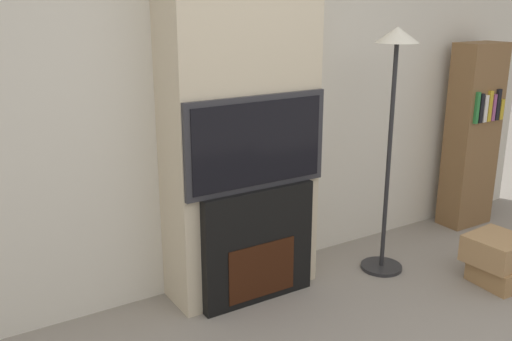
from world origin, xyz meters
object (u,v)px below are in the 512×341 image
(floor_lamp, at_px, (393,97))
(bookshelf, at_px, (472,136))
(television, at_px, (256,143))
(box_stack, at_px, (499,260))
(fireplace, at_px, (256,245))

(floor_lamp, relative_size, bookshelf, 1.11)
(television, distance_m, box_stack, 1.87)
(floor_lamp, xyz_separation_m, box_stack, (0.52, -0.57, -1.07))
(fireplace, relative_size, bookshelf, 0.50)
(floor_lamp, xyz_separation_m, bookshelf, (1.23, 0.28, -0.47))
(fireplace, relative_size, box_stack, 1.90)
(fireplace, bearing_deg, television, -90.00)
(fireplace, bearing_deg, floor_lamp, -7.09)
(fireplace, bearing_deg, bookshelf, 4.06)
(fireplace, xyz_separation_m, bookshelf, (2.21, 0.16, 0.39))
(television, height_order, bookshelf, bookshelf)
(television, relative_size, box_stack, 2.36)
(television, xyz_separation_m, bookshelf, (2.21, 0.16, -0.27))
(fireplace, height_order, bookshelf, bookshelf)
(television, relative_size, floor_lamp, 0.57)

